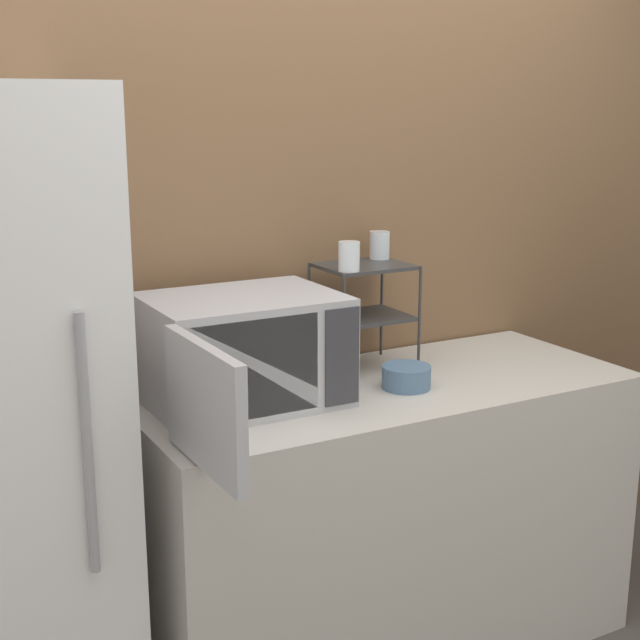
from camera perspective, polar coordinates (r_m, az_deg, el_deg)
The scene contains 7 objects.
wall_back at distance 3.07m, azimuth 0.45°, elevation 4.48°, with size 8.00×0.06×2.60m.
counter at distance 3.01m, azimuth 4.02°, elevation -12.51°, with size 1.61×0.68×0.93m.
microwave at distance 2.60m, azimuth -5.03°, elevation -2.05°, with size 0.58×0.85×0.32m.
dish_rack at distance 2.94m, azimuth 2.84°, elevation 1.68°, with size 0.30×0.24×0.35m.
glass_front_left at distance 2.79m, azimuth 1.87°, elevation 4.09°, with size 0.07×0.07×0.09m.
glass_back_right at distance 3.02m, azimuth 3.83°, elevation 4.80°, with size 0.07×0.07×0.09m.
bowl at distance 2.80m, azimuth 5.55°, elevation -3.67°, with size 0.15×0.15×0.07m.
Camera 1 is at (-1.48, -1.93, 1.79)m, focal length 50.00 mm.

